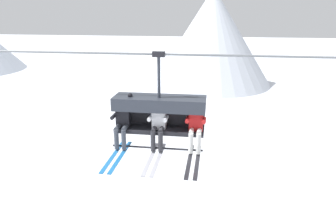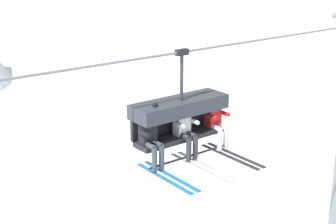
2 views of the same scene
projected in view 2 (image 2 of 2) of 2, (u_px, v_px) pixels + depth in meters
The scene contains 5 objects.
lift_cable at pixel (160, 56), 9.92m from camera, with size 17.58×0.05×0.05m.
chairlift_chair at pixel (179, 113), 10.69m from camera, with size 2.16×0.74×2.21m.
skier_black at pixel (151, 137), 10.11m from camera, with size 0.48×1.70×1.34m.
skier_white at pixel (186, 129), 10.62m from camera, with size 0.46×1.70×1.23m.
skier_red at pixel (217, 121), 11.12m from camera, with size 0.46×1.70×1.23m.
Camera 2 is at (-5.81, -8.65, 9.59)m, focal length 55.00 mm.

